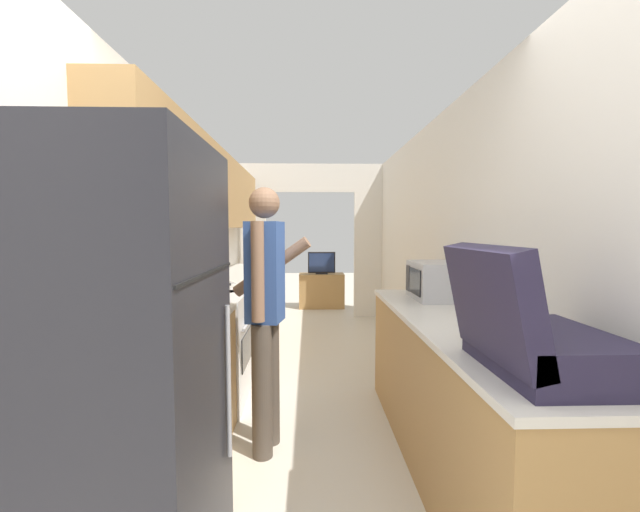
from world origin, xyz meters
TOP-DOWN VIEW (x-y plane):
  - wall_left at (-1.11, 2.59)m, footprint 0.38×7.85m
  - wall_right at (1.20, 2.13)m, footprint 0.06×7.85m
  - wall_far_with_doorway at (0.00, 5.48)m, footprint 2.74×0.06m
  - counter_left at (-0.87, 3.30)m, footprint 0.62×4.24m
  - counter_right at (0.87, 1.35)m, footprint 0.62×2.38m
  - refrigerator at (-0.79, 0.60)m, footprint 0.78×0.81m
  - range_oven at (-0.86, 2.32)m, footprint 0.66×0.73m
  - person at (-0.31, 1.59)m, footprint 0.55×0.42m
  - suitcase at (0.79, 0.52)m, footprint 0.52×0.60m
  - microwave at (0.96, 2.07)m, footprint 0.38×0.48m
  - tv_cabinet at (0.21, 6.28)m, footprint 0.82×0.42m
  - television at (0.21, 6.24)m, footprint 0.50×0.16m
  - knife at (-0.81, 2.94)m, footprint 0.13×0.31m

SIDE VIEW (x-z plane):
  - tv_cabinet at x=0.21m, z-range 0.00..0.63m
  - counter_right at x=0.87m, z-range 0.00..0.91m
  - counter_left at x=-0.87m, z-range 0.00..0.91m
  - range_oven at x=-0.86m, z-range -0.06..0.98m
  - television at x=0.21m, z-range 0.62..1.03m
  - refrigerator at x=-0.79m, z-range 0.00..1.78m
  - knife at x=-0.81m, z-range 0.91..0.93m
  - person at x=-0.31m, z-range 0.07..1.78m
  - microwave at x=0.96m, z-range 0.91..1.20m
  - suitcase at x=0.79m, z-range 0.81..1.30m
  - wall_right at x=1.20m, z-range 0.00..2.50m
  - wall_far_with_doorway at x=0.00m, z-range 0.17..2.67m
  - wall_left at x=-1.11m, z-range 0.28..2.78m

